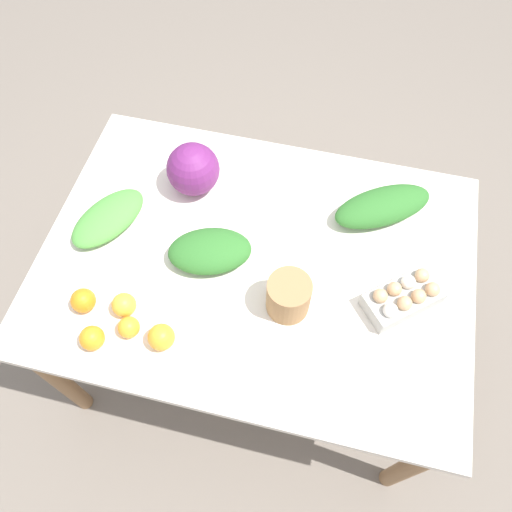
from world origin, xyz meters
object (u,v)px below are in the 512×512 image
object	(u,v)px
cabbage_purple	(193,169)
orange_3	(124,305)
paper_bag	(289,296)
greens_bunch_kale	(108,218)
greens_bunch_chard	(210,251)
egg_carton	(404,297)
orange_2	(92,338)
orange_0	(129,327)
orange_4	(161,337)
orange_1	(83,301)
greens_bunch_beet_tops	(383,206)

from	to	relation	value
cabbage_purple	orange_3	distance (m)	0.51
paper_bag	greens_bunch_kale	bearing A→B (deg)	-13.77
cabbage_purple	greens_bunch_chard	xyz separation A→B (m)	(-0.13, 0.27, -0.05)
cabbage_purple	egg_carton	world-z (taller)	cabbage_purple
orange_2	orange_0	bearing A→B (deg)	-147.38
egg_carton	orange_4	world-z (taller)	egg_carton
greens_bunch_chard	orange_3	size ratio (longest dim) A/B	3.60
paper_bag	orange_1	bearing A→B (deg)	13.46
greens_bunch_beet_tops	orange_1	distance (m)	1.00
egg_carton	orange_2	bearing A→B (deg)	-18.89
greens_bunch_kale	orange_2	size ratio (longest dim) A/B	3.86
greens_bunch_beet_tops	greens_bunch_kale	xyz separation A→B (m)	(0.88, 0.25, -0.01)
egg_carton	orange_4	distance (m)	0.73
greens_bunch_kale	orange_1	bearing A→B (deg)	97.97
egg_carton	greens_bunch_beet_tops	bearing A→B (deg)	-112.99
cabbage_purple	orange_3	xyz separation A→B (m)	(0.07, 0.50, -0.05)
egg_carton	greens_bunch_kale	world-z (taller)	egg_carton
cabbage_purple	greens_bunch_chard	world-z (taller)	cabbage_purple
greens_bunch_beet_tops	orange_3	xyz separation A→B (m)	(0.71, 0.54, -0.01)
paper_bag	greens_bunch_beet_tops	size ratio (longest dim) A/B	0.40
greens_bunch_beet_tops	orange_4	xyz separation A→B (m)	(0.57, 0.61, -0.00)
greens_bunch_beet_tops	orange_1	bearing A→B (deg)	33.45
orange_0	orange_1	world-z (taller)	orange_1
orange_1	orange_3	xyz separation A→B (m)	(-0.12, -0.02, -0.00)
greens_bunch_chard	orange_3	xyz separation A→B (m)	(0.20, 0.24, -0.01)
greens_bunch_beet_tops	greens_bunch_chard	bearing A→B (deg)	30.41
orange_4	cabbage_purple	bearing A→B (deg)	-82.52
orange_4	egg_carton	bearing A→B (deg)	-156.51
orange_0	orange_2	distance (m)	0.11
orange_1	paper_bag	bearing A→B (deg)	-166.54
greens_bunch_chard	orange_2	size ratio (longest dim) A/B	3.62
greens_bunch_chard	orange_2	distance (m)	0.44
paper_bag	orange_0	xyz separation A→B (m)	(0.44, 0.19, -0.04)
paper_bag	orange_1	size ratio (longest dim) A/B	1.81
paper_bag	orange_0	world-z (taller)	paper_bag
cabbage_purple	orange_1	world-z (taller)	cabbage_purple
cabbage_purple	paper_bag	world-z (taller)	cabbage_purple
greens_bunch_chard	orange_3	world-z (taller)	greens_bunch_chard
greens_bunch_chard	greens_bunch_kale	size ratio (longest dim) A/B	0.94
paper_bag	orange_4	distance (m)	0.39
greens_bunch_beet_tops	orange_2	xyz separation A→B (m)	(0.76, 0.66, -0.01)
greens_bunch_chard	orange_2	xyz separation A→B (m)	(0.25, 0.36, -0.01)
orange_2	orange_3	world-z (taller)	same
orange_2	orange_3	distance (m)	0.13
paper_bag	orange_2	size ratio (longest dim) A/B	1.86
orange_3	orange_1	bearing A→B (deg)	7.11
paper_bag	greens_bunch_beet_tops	distance (m)	0.47
egg_carton	greens_bunch_kale	distance (m)	0.98
paper_bag	greens_bunch_beet_tops	bearing A→B (deg)	-120.15
greens_bunch_kale	orange_3	distance (m)	0.33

